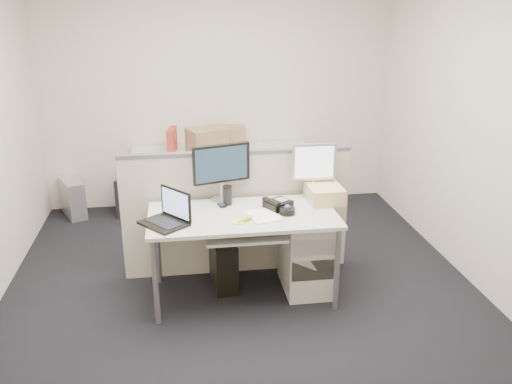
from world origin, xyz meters
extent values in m
cube|color=black|center=(0.00, 0.00, -0.01)|extent=(4.00, 4.50, 0.01)
cube|color=beige|center=(0.00, 2.25, 1.35)|extent=(4.00, 0.02, 2.70)
cube|color=beige|center=(0.00, -2.25, 1.35)|extent=(4.00, 0.02, 2.70)
cube|color=beige|center=(2.00, 0.00, 1.35)|extent=(0.02, 4.50, 2.70)
cube|color=beige|center=(0.00, 0.00, 0.71)|extent=(1.50, 0.75, 0.03)
cylinder|color=slate|center=(-0.70, -0.33, 0.35)|extent=(0.04, 0.04, 0.70)
cylinder|color=slate|center=(-0.70, 0.33, 0.35)|extent=(0.04, 0.04, 0.70)
cylinder|color=slate|center=(0.70, -0.33, 0.35)|extent=(0.04, 0.04, 0.70)
cylinder|color=slate|center=(0.70, 0.33, 0.35)|extent=(0.04, 0.04, 0.70)
cube|color=beige|center=(0.00, -0.18, 0.62)|extent=(0.62, 0.32, 0.02)
cube|color=beige|center=(0.55, 0.05, 0.33)|extent=(0.40, 0.55, 0.65)
cube|color=beige|center=(0.00, 0.45, 0.55)|extent=(2.00, 0.06, 1.10)
cube|color=beige|center=(0.00, 1.93, 0.36)|extent=(2.00, 0.60, 0.72)
cube|color=black|center=(-0.14, 0.32, 0.98)|extent=(0.53, 0.32, 0.49)
cube|color=#B7B7BC|center=(0.65, 0.32, 0.96)|extent=(0.38, 0.20, 0.46)
cube|color=black|center=(-0.62, -0.13, 0.86)|extent=(0.41, 0.43, 0.26)
cylinder|color=black|center=(0.35, -0.05, 0.75)|extent=(0.15, 0.15, 0.05)
cube|color=black|center=(0.30, 0.08, 0.76)|extent=(0.26, 0.25, 0.06)
cube|color=white|center=(0.15, -0.08, 0.74)|extent=(0.29, 0.33, 0.01)
cube|color=#FEFF44|center=(-0.05, -0.18, 0.74)|extent=(0.09, 0.09, 0.01)
cylinder|color=black|center=(-0.10, 0.22, 0.81)|extent=(0.07, 0.07, 0.15)
ellipsoid|color=#F1F431|center=(0.00, -0.15, 0.75)|extent=(0.16, 0.13, 0.04)
cube|color=black|center=(-0.15, 0.20, 0.74)|extent=(0.07, 0.11, 0.01)
cube|color=#C6BB80|center=(0.72, 0.20, 0.80)|extent=(0.28, 0.36, 0.13)
cube|color=black|center=(-0.01, -0.14, 0.64)|extent=(0.43, 0.20, 0.02)
cube|color=black|center=(-0.15, 0.20, 0.22)|extent=(0.22, 0.47, 0.43)
cube|color=black|center=(-1.05, 2.03, 0.22)|extent=(0.32, 0.51, 0.44)
cube|color=#B7B7BC|center=(-1.70, 2.03, 0.21)|extent=(0.35, 0.49, 0.42)
cube|color=#9C7F5B|center=(-0.17, 1.81, 0.87)|extent=(0.48, 0.42, 0.29)
cube|color=#9C7F5B|center=(0.10, 2.05, 0.84)|extent=(0.35, 0.27, 0.25)
cube|color=red|center=(-0.55, 1.91, 0.86)|extent=(0.12, 0.31, 0.28)
camera|label=1|loc=(-0.48, -3.97, 2.35)|focal=38.00mm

